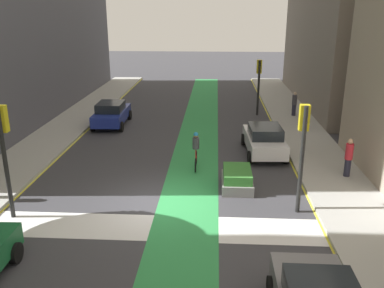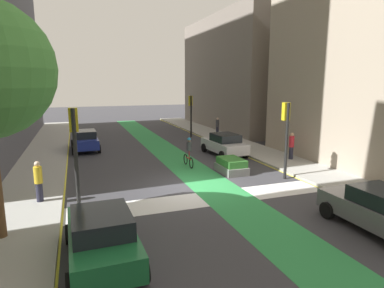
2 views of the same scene
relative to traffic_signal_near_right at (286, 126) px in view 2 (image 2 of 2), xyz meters
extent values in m
plane|color=#38383D|center=(-5.32, 0.38, -2.90)|extent=(120.00, 120.00, 0.00)
cube|color=#2D8C47|center=(-4.20, 0.38, -2.90)|extent=(2.40, 60.00, 0.01)
cube|color=silver|center=(-5.32, -1.62, -2.90)|extent=(12.00, 1.80, 0.01)
cube|color=#9E9E99|center=(-12.82, 0.38, -2.83)|extent=(3.00, 60.00, 0.15)
cube|color=yellow|center=(-11.32, 0.38, -2.90)|extent=(0.16, 60.00, 0.01)
cube|color=#9E9E99|center=(2.18, 0.38, -2.83)|extent=(3.00, 60.00, 0.15)
cube|color=yellow|center=(0.68, 0.38, -2.90)|extent=(0.16, 60.00, 0.01)
cube|color=slate|center=(7.55, 19.37, 3.24)|extent=(7.73, 17.99, 12.28)
cylinder|color=black|center=(0.00, -0.12, -0.84)|extent=(0.16, 0.16, 4.13)
cube|color=gold|center=(0.00, 0.08, 0.75)|extent=(0.35, 0.28, 0.95)
sphere|color=#3F0A0A|center=(0.00, 0.22, 1.05)|extent=(0.20, 0.20, 0.20)
sphere|color=yellow|center=(0.00, 0.22, 0.75)|extent=(0.20, 0.20, 0.20)
sphere|color=#0C3814|center=(0.00, 0.22, 0.45)|extent=(0.20, 0.20, 0.20)
cylinder|color=black|center=(-10.64, -1.13, -0.81)|extent=(0.16, 0.16, 4.19)
cube|color=gold|center=(-10.64, -0.93, 0.81)|extent=(0.35, 0.28, 0.95)
sphere|color=#3F0A0A|center=(-10.64, -0.79, 1.11)|extent=(0.20, 0.20, 0.20)
sphere|color=yellow|center=(-10.64, -0.79, 0.81)|extent=(0.20, 0.20, 0.20)
sphere|color=#0C3814|center=(-10.64, -0.79, 0.51)|extent=(0.20, 0.20, 0.20)
cylinder|color=black|center=(-0.14, 14.90, -0.94)|extent=(0.16, 0.16, 3.93)
cube|color=gold|center=(-0.14, 15.10, 0.55)|extent=(0.35, 0.28, 0.95)
sphere|color=#3F0A0A|center=(-0.14, 15.24, 0.85)|extent=(0.20, 0.20, 0.20)
sphere|color=yellow|center=(-0.14, 15.24, 0.55)|extent=(0.20, 0.20, 0.20)
sphere|color=#0C3814|center=(-0.14, 15.24, 0.25)|extent=(0.20, 0.20, 0.20)
cube|color=silver|center=(-0.59, 6.46, -2.23)|extent=(2.00, 4.28, 0.70)
cube|color=black|center=(-0.58, 6.26, -1.61)|extent=(1.70, 2.08, 0.55)
cylinder|color=black|center=(-1.56, 7.88, -2.58)|extent=(0.25, 0.65, 0.64)
cylinder|color=black|center=(0.24, 7.97, -2.58)|extent=(0.25, 0.65, 0.64)
cylinder|color=black|center=(-1.41, 4.95, -2.58)|extent=(0.25, 0.65, 0.64)
cylinder|color=black|center=(0.38, 5.04, -2.58)|extent=(0.25, 0.65, 0.64)
cube|color=#196033|center=(-10.04, -5.43, -2.23)|extent=(1.91, 4.25, 0.70)
cube|color=black|center=(-10.03, -5.63, -1.61)|extent=(1.65, 2.04, 0.55)
cylinder|color=black|center=(-10.98, -3.99, -2.58)|extent=(0.24, 0.65, 0.64)
cylinder|color=black|center=(-9.18, -3.94, -2.58)|extent=(0.24, 0.65, 0.64)
cylinder|color=black|center=(-10.90, -6.93, -2.58)|extent=(0.24, 0.65, 0.64)
cylinder|color=black|center=(-9.10, -6.88, -2.58)|extent=(0.24, 0.65, 0.64)
cube|color=slate|center=(-0.72, -6.63, -2.23)|extent=(1.82, 4.21, 0.70)
cylinder|color=black|center=(-1.61, -5.15, -2.58)|extent=(0.22, 0.64, 0.64)
cylinder|color=black|center=(0.19, -5.16, -2.58)|extent=(0.22, 0.64, 0.64)
cube|color=navy|center=(-10.01, 11.56, -2.23)|extent=(1.89, 4.24, 0.70)
cube|color=black|center=(-10.00, 11.36, -1.61)|extent=(1.64, 2.04, 0.55)
cylinder|color=black|center=(-10.94, 13.01, -2.58)|extent=(0.23, 0.64, 0.64)
cylinder|color=black|center=(-9.14, 13.05, -2.58)|extent=(0.23, 0.64, 0.64)
cylinder|color=black|center=(-10.88, 10.07, -2.58)|extent=(0.23, 0.64, 0.64)
cylinder|color=black|center=(-9.08, 10.11, -2.58)|extent=(0.23, 0.64, 0.64)
torus|color=black|center=(-4.09, 4.72, -2.56)|extent=(0.07, 0.68, 0.68)
torus|color=black|center=(-4.08, 3.67, -2.56)|extent=(0.07, 0.68, 0.68)
cylinder|color=red|center=(-4.09, 4.19, -2.38)|extent=(0.07, 0.95, 0.06)
cylinder|color=red|center=(-4.08, 4.04, -2.11)|extent=(0.05, 0.05, 0.50)
cylinder|color=#3F3F47|center=(-4.08, 4.04, -1.59)|extent=(0.32, 0.32, 0.55)
sphere|color=#8C6647|center=(-4.08, 4.04, -1.20)|extent=(0.22, 0.22, 0.22)
sphere|color=#268CCC|center=(-4.08, 4.04, -1.16)|extent=(0.23, 0.23, 0.23)
cylinder|color=#262638|center=(2.35, 14.28, -2.36)|extent=(0.28, 0.28, 0.77)
cylinder|color=#3F3F47|center=(2.35, 14.28, -1.64)|extent=(0.34, 0.34, 0.69)
sphere|color=beige|center=(2.35, 14.28, -1.18)|extent=(0.22, 0.22, 0.22)
cylinder|color=#262638|center=(-12.20, 0.12, -2.35)|extent=(0.28, 0.28, 0.81)
cylinder|color=gold|center=(-12.20, 0.12, -1.58)|extent=(0.34, 0.34, 0.72)
sphere|color=beige|center=(-12.20, 0.12, -1.10)|extent=(0.23, 0.23, 0.23)
cylinder|color=#262638|center=(2.80, 3.21, -2.35)|extent=(0.28, 0.28, 0.81)
cylinder|color=red|center=(2.80, 3.21, -1.58)|extent=(0.34, 0.34, 0.72)
sphere|color=tan|center=(2.80, 3.21, -1.10)|extent=(0.23, 0.23, 0.23)
cube|color=slate|center=(-2.20, 1.96, -2.68)|extent=(1.31, 2.02, 0.45)
cube|color=#33722D|center=(-2.20, 1.96, -2.25)|extent=(1.18, 1.82, 0.40)
camera|label=1|loc=(-3.20, -14.43, 4.49)|focal=38.52mm
camera|label=2|loc=(-10.52, -14.66, 2.27)|focal=30.66mm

